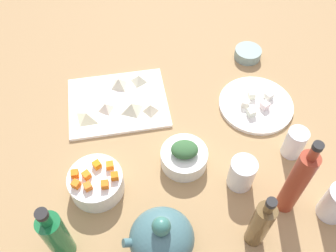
{
  "coord_description": "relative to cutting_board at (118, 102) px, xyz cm",
  "views": [
    {
      "loc": [
        13.79,
        60.39,
        91.3
      ],
      "look_at": [
        0.0,
        0.0,
        8.0
      ],
      "focal_mm": 39.42,
      "sensor_mm": 36.0,
      "label": 1
    }
  ],
  "objects": [
    {
      "name": "tabletop",
      "position": [
        -12.44,
        15.68,
        -2.0
      ],
      "size": [
        190.0,
        190.0,
        3.0
      ],
      "primitive_type": "cube",
      "color": "#9E7C4F",
      "rests_on": "ground"
    },
    {
      "name": "cutting_board",
      "position": [
        0.0,
        0.0,
        0.0
      ],
      "size": [
        31.41,
        25.55,
        1.0
      ],
      "primitive_type": "cube",
      "rotation": [
        0.0,
        0.0,
        -0.05
      ],
      "color": "white",
      "rests_on": "tabletop"
    },
    {
      "name": "plate_tofu",
      "position": [
        -41.59,
        10.49,
        0.1
      ],
      "size": [
        22.87,
        22.87,
        1.2
      ],
      "primitive_type": "cylinder",
      "color": "white",
      "rests_on": "tabletop"
    },
    {
      "name": "bowl_greens",
      "position": [
        -14.73,
        25.36,
        2.01
      ],
      "size": [
        12.77,
        12.77,
        5.01
      ],
      "primitive_type": "cylinder",
      "color": "white",
      "rests_on": "tabletop"
    },
    {
      "name": "bowl_carrots",
      "position": [
        9.41,
        28.03,
        2.54
      ],
      "size": [
        14.16,
        14.16,
        6.08
      ],
      "primitive_type": "cylinder",
      "color": "white",
      "rests_on": "tabletop"
    },
    {
      "name": "bowl_small_side",
      "position": [
        -46.63,
        -10.88,
        1.18
      ],
      "size": [
        8.98,
        8.98,
        3.36
      ],
      "primitive_type": "cylinder",
      "color": "gray",
      "rests_on": "tabletop"
    },
    {
      "name": "teapot",
      "position": [
        -3.79,
        46.96,
        5.31
      ],
      "size": [
        16.57,
        14.82,
        14.96
      ],
      "color": "#40686C",
      "rests_on": "tabletop"
    },
    {
      "name": "bottle_0",
      "position": [
        -25.97,
        49.79,
        8.16
      ],
      "size": [
        4.58,
        4.58,
        20.4
      ],
      "color": "brown",
      "rests_on": "tabletop"
    },
    {
      "name": "bottle_1",
      "position": [
        18.88,
        42.43,
        8.4
      ],
      "size": [
        5.38,
        5.38,
        21.27
      ],
      "color": "#166331",
      "rests_on": "tabletop"
    },
    {
      "name": "bottle_2",
      "position": [
        -36.74,
        43.31,
        11.5
      ],
      "size": [
        4.58,
        4.58,
        27.79
      ],
      "color": "maroon",
      "rests_on": "tabletop"
    },
    {
      "name": "drinking_glass_0",
      "position": [
        -45.03,
        28.75,
        4.19
      ],
      "size": [
        5.64,
        5.64,
        9.38
      ],
      "primitive_type": "cylinder",
      "color": "white",
      "rests_on": "tabletop"
    },
    {
      "name": "drinking_glass_2",
      "position": [
        -27.69,
        34.53,
        4.16
      ],
      "size": [
        6.87,
        6.87,
        9.33
      ],
      "primitive_type": "cylinder",
      "color": "white",
      "rests_on": "tabletop"
    },
    {
      "name": "carrot_cube_0",
      "position": [
        11.2,
        27.52,
        6.48
      ],
      "size": [
        2.44,
        2.44,
        1.8
      ],
      "primitive_type": "cube",
      "rotation": [
        0.0,
        0.0,
        2.07
      ],
      "color": "orange",
      "rests_on": "bowl_carrots"
    },
    {
      "name": "carrot_cube_1",
      "position": [
        7.05,
        31.2,
        6.48
      ],
      "size": [
        1.98,
        1.98,
        1.8
      ],
      "primitive_type": "cube",
      "rotation": [
        0.0,
        0.0,
        3.04
      ],
      "color": "orange",
      "rests_on": "bowl_carrots"
    },
    {
      "name": "carrot_cube_2",
      "position": [
        8.34,
        25.1,
        6.48
      ],
      "size": [
        2.39,
        2.39,
        1.8
      ],
      "primitive_type": "cube",
      "rotation": [
        0.0,
        0.0,
        0.44
      ],
      "color": "orange",
      "rests_on": "bowl_carrots"
    },
    {
      "name": "carrot_cube_3",
      "position": [
        14.03,
        26.51,
        6.48
      ],
      "size": [
        1.9,
        1.9,
        1.8
      ],
      "primitive_type": "cube",
      "rotation": [
        0.0,
        0.0,
        1.51
      ],
      "color": "orange",
      "rests_on": "bowl_carrots"
    },
    {
      "name": "carrot_cube_4",
      "position": [
        11.17,
        30.77,
        6.48
      ],
      "size": [
        2.28,
        2.28,
        1.8
      ],
      "primitive_type": "cube",
      "rotation": [
        0.0,
        0.0,
        0.32
      ],
      "color": "orange",
      "rests_on": "bowl_carrots"
    },
    {
      "name": "carrot_cube_5",
      "position": [
        4.37,
        29.38,
        6.48
      ],
      "size": [
        1.88,
        1.88,
        1.8
      ],
      "primitive_type": "cube",
      "rotation": [
        0.0,
        0.0,
        3.1
      ],
      "color": "orange",
      "rests_on": "bowl_carrots"
    },
    {
      "name": "carrot_cube_6",
      "position": [
        5.12,
        26.05,
        6.48
      ],
      "size": [
        1.85,
        1.85,
        1.8
      ],
      "primitive_type": "cube",
      "rotation": [
        0.0,
        0.0,
        1.54
      ],
      "color": "orange",
      "rests_on": "bowl_carrots"
    },
    {
      "name": "carrot_cube_7",
      "position": [
        13.98,
        29.49,
        6.48
      ],
      "size": [
        2.53,
        2.53,
        1.8
      ],
      "primitive_type": "cube",
      "rotation": [
        0.0,
        0.0,
        0.89
      ],
      "color": "orange",
      "rests_on": "bowl_carrots"
    },
    {
      "name": "chopped_greens_mound",
      "position": [
        -14.73,
        25.36,
        6.11
      ],
      "size": [
        8.34,
        7.32,
        3.2
      ],
      "primitive_type": "ellipsoid",
      "rotation": [
        0.0,
        0.0,
        2.93
      ],
      "color": "#346134",
      "rests_on": "bowl_greens"
    },
    {
      "name": "tofu_cube_0",
      "position": [
        -37.78,
        10.54,
        1.8
      ],
      "size": [
        3.02,
        3.02,
        2.2
      ],
      "primitive_type": "cube",
      "rotation": [
        0.0,
        0.0,
        1.02
      ],
      "color": "silver",
      "rests_on": "plate_tofu"
    },
    {
      "name": "tofu_cube_1",
      "position": [
        -43.31,
        12.69,
        1.8
      ],
      "size": [
        2.84,
        2.84,
        2.2
      ],
      "primitive_type": "cube",
      "rotation": [
        0.0,
        0.0,
        1.94
      ],
      "color": "white",
      "rests_on": "plate_tofu"
    },
    {
      "name": "tofu_cube_2",
      "position": [
        -41.04,
        7.66,
        1.8
      ],
      "size": [
        2.73,
        2.73,
        2.2
      ],
      "primitive_type": "cube",
      "rotation": [
        0.0,
        0.0,
        1.29
      ],
      "color": "white",
      "rests_on": "plate_tofu"
    },
    {
      "name": "tofu_cube_3",
      "position": [
        -38.35,
        14.36,
        1.8
      ],
      "size": [
        2.45,
        2.45,
        2.2
      ],
      "primitive_type": "cube",
      "rotation": [
        0.0,
        0.0,
        0.12
      ],
      "color": "white",
      "rests_on": "plate_tofu"
    },
    {
      "name": "tofu_cube_4",
      "position": [
        -45.99,
        9.26,
        1.8
      ],
      "size": [
        2.94,
        2.94,
        2.2
      ],
      "primitive_type": "cube",
      "rotation": [
        0.0,
        0.0,
        0.46
      ],
      "color": "silver",
      "rests_on": "plate_tofu"
    },
    {
      "name": "dumpling_0",
      "position": [
        3.9,
        2.3,
        1.74
      ],
      "size": [
        4.5,
        4.73,
        2.49
      ],
      "primitive_type": "pyramid",
      "rotation": [
        0.0,
        0.0,
        4.91
      ],
      "color": "beige",
      "rests_on": "cutting_board"
    },
    {
      "name": "dumpling_1",
      "position": [
        -7.93,
        -6.96,
        1.78
      ],
      "size": [
        5.54,
        5.8,
        2.56
      ],
      "primitive_type": "pyramid",
      "rotation": [
        0.0,
        0.0,
        4.31
      ],
      "color": "beige",
      "rests_on": "cutting_board"
    },
    {
      "name": "dumpling_2",
      "position": [
        -3.84,
        4.46,
        1.98
      ],
      "size": [
        6.68,
        6.4,
        2.95
      ],
      "primitive_type": "pyramid",
      "rotation": [
        0.0,
        0.0,
        0.26
      ],
      "color": "beige",
      "rests_on": "cutting_board"
    },
    {
      "name": "dumpling_3",
      "position": [
        -9.26,
        5.99,
        1.84
      ],
      "size": [
        4.45,
        4.76,
        2.69
      ],
      "primitive_type": "pyramid",
      "rotation": [
        0.0,
        0.0,
        4.54
      ],
      "color": "beige",
      "rests_on": "cutting_board"
    },
    {
      "name": "dumpling_4",
      "position": [
        9.85,
        4.59,
        1.68
      ],
      "size": [
        7.93,
        7.89,
        2.37
      ],
      "primitive_type": "pyramid",
      "rotation": [
        0.0,
        0.0,
        2.4
      ],
      "color": "beige",
      "rests_on": "cutting_board"
    },
    {
      "name": "dumpling_5",
      "position": [
        -1.42,
        -6.48,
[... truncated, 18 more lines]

